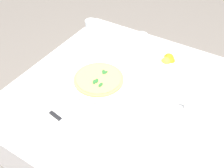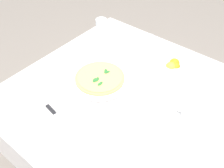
{
  "view_description": "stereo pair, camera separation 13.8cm",
  "coord_description": "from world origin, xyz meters",
  "px_view_note": "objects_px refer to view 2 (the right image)",
  "views": [
    {
      "loc": [
        0.44,
        -0.86,
        1.72
      ],
      "look_at": [
        -0.08,
        -0.01,
        0.78
      ],
      "focal_mm": 40.64,
      "sensor_mm": 36.0,
      "label": 1
    },
    {
      "loc": [
        0.55,
        -0.78,
        1.72
      ],
      "look_at": [
        -0.08,
        -0.01,
        0.78
      ],
      "focal_mm": 40.64,
      "sensor_mm": 36.0,
      "label": 2
    }
  ],
  "objects_px": {
    "coffee_cup_far_right": "(130,137)",
    "citrus_bowl": "(174,67)",
    "water_glass_near_left": "(102,29)",
    "dinner_knife": "(57,116)",
    "napkin_folded": "(57,117)",
    "coffee_cup_far_left": "(112,43)",
    "coffee_cup_right_edge": "(189,115)",
    "water_glass_center_back": "(148,46)",
    "pizza": "(100,77)",
    "pizza_plate": "(100,79)"
  },
  "relations": [
    {
      "from": "citrus_bowl",
      "to": "pizza",
      "type": "bearing_deg",
      "value": -129.56
    },
    {
      "from": "coffee_cup_far_left",
      "to": "citrus_bowl",
      "type": "xyz_separation_m",
      "value": [
        0.44,
        0.03,
        0.0
      ]
    },
    {
      "from": "dinner_knife",
      "to": "citrus_bowl",
      "type": "xyz_separation_m",
      "value": [
        0.26,
        0.67,
        0.0
      ]
    },
    {
      "from": "napkin_folded",
      "to": "dinner_knife",
      "type": "height_order",
      "value": "dinner_knife"
    },
    {
      "from": "pizza",
      "to": "citrus_bowl",
      "type": "relative_size",
      "value": 1.85
    },
    {
      "from": "napkin_folded",
      "to": "citrus_bowl",
      "type": "height_order",
      "value": "citrus_bowl"
    },
    {
      "from": "napkin_folded",
      "to": "coffee_cup_right_edge",
      "type": "bearing_deg",
      "value": 53.51
    },
    {
      "from": "dinner_knife",
      "to": "water_glass_near_left",
      "type": "bearing_deg",
      "value": 123.65
    },
    {
      "from": "dinner_knife",
      "to": "coffee_cup_far_left",
      "type": "bearing_deg",
      "value": 114.81
    },
    {
      "from": "pizza_plate",
      "to": "citrus_bowl",
      "type": "bearing_deg",
      "value": 50.42
    },
    {
      "from": "napkin_folded",
      "to": "dinner_knife",
      "type": "xyz_separation_m",
      "value": [
        0.0,
        -0.0,
        0.01
      ]
    },
    {
      "from": "coffee_cup_far_left",
      "to": "napkin_folded",
      "type": "relative_size",
      "value": 0.53
    },
    {
      "from": "water_glass_near_left",
      "to": "water_glass_center_back",
      "type": "bearing_deg",
      "value": 3.87
    },
    {
      "from": "dinner_knife",
      "to": "coffee_cup_right_edge",
      "type": "bearing_deg",
      "value": 48.05
    },
    {
      "from": "water_glass_center_back",
      "to": "napkin_folded",
      "type": "xyz_separation_m",
      "value": [
        -0.05,
        -0.72,
        -0.05
      ]
    },
    {
      "from": "coffee_cup_far_left",
      "to": "water_glass_center_back",
      "type": "relative_size",
      "value": 1.04
    },
    {
      "from": "coffee_cup_right_edge",
      "to": "water_glass_near_left",
      "type": "xyz_separation_m",
      "value": [
        -0.81,
        0.3,
        0.02
      ]
    },
    {
      "from": "coffee_cup_far_right",
      "to": "napkin_folded",
      "type": "height_order",
      "value": "coffee_cup_far_right"
    },
    {
      "from": "pizza_plate",
      "to": "citrus_bowl",
      "type": "height_order",
      "value": "citrus_bowl"
    },
    {
      "from": "citrus_bowl",
      "to": "coffee_cup_far_left",
      "type": "bearing_deg",
      "value": -176.34
    },
    {
      "from": "pizza",
      "to": "water_glass_center_back",
      "type": "height_order",
      "value": "water_glass_center_back"
    },
    {
      "from": "coffee_cup_right_edge",
      "to": "napkin_folded",
      "type": "bearing_deg",
      "value": -141.22
    },
    {
      "from": "pizza_plate",
      "to": "water_glass_near_left",
      "type": "xyz_separation_m",
      "value": [
        -0.3,
        0.36,
        0.05
      ]
    },
    {
      "from": "pizza",
      "to": "dinner_knife",
      "type": "relative_size",
      "value": 1.42
    },
    {
      "from": "water_glass_center_back",
      "to": "napkin_folded",
      "type": "bearing_deg",
      "value": -93.69
    },
    {
      "from": "coffee_cup_far_left",
      "to": "dinner_knife",
      "type": "xyz_separation_m",
      "value": [
        0.18,
        -0.64,
        -0.0
      ]
    },
    {
      "from": "coffee_cup_far_right",
      "to": "citrus_bowl",
      "type": "distance_m",
      "value": 0.56
    },
    {
      "from": "coffee_cup_far_left",
      "to": "dinner_knife",
      "type": "relative_size",
      "value": 0.66
    },
    {
      "from": "coffee_cup_right_edge",
      "to": "citrus_bowl",
      "type": "height_order",
      "value": "coffee_cup_right_edge"
    },
    {
      "from": "water_glass_near_left",
      "to": "dinner_knife",
      "type": "bearing_deg",
      "value": -65.44
    },
    {
      "from": "coffee_cup_far_right",
      "to": "coffee_cup_right_edge",
      "type": "bearing_deg",
      "value": 61.82
    },
    {
      "from": "pizza_plate",
      "to": "water_glass_center_back",
      "type": "xyz_separation_m",
      "value": [
        0.06,
        0.38,
        0.04
      ]
    },
    {
      "from": "pizza",
      "to": "water_glass_center_back",
      "type": "xyz_separation_m",
      "value": [
        0.06,
        0.38,
        0.03
      ]
    },
    {
      "from": "citrus_bowl",
      "to": "water_glass_near_left",
      "type": "bearing_deg",
      "value": 177.72
    },
    {
      "from": "coffee_cup_right_edge",
      "to": "napkin_folded",
      "type": "xyz_separation_m",
      "value": [
        -0.49,
        -0.4,
        -0.02
      ]
    },
    {
      "from": "napkin_folded",
      "to": "coffee_cup_far_left",
      "type": "bearing_deg",
      "value": 120.24
    },
    {
      "from": "coffee_cup_far_right",
      "to": "citrus_bowl",
      "type": "bearing_deg",
      "value": 99.13
    },
    {
      "from": "napkin_folded",
      "to": "dinner_knife",
      "type": "bearing_deg",
      "value": 5.65
    },
    {
      "from": "water_glass_near_left",
      "to": "citrus_bowl",
      "type": "bearing_deg",
      "value": -2.28
    },
    {
      "from": "citrus_bowl",
      "to": "dinner_knife",
      "type": "bearing_deg",
      "value": -110.89
    },
    {
      "from": "water_glass_center_back",
      "to": "coffee_cup_right_edge",
      "type": "bearing_deg",
      "value": -35.83
    },
    {
      "from": "coffee_cup_far_left",
      "to": "water_glass_near_left",
      "type": "distance_m",
      "value": 0.15
    },
    {
      "from": "pizza",
      "to": "coffee_cup_far_right",
      "type": "distance_m",
      "value": 0.42
    },
    {
      "from": "pizza_plate",
      "to": "coffee_cup_far_left",
      "type": "height_order",
      "value": "coffee_cup_far_left"
    },
    {
      "from": "citrus_bowl",
      "to": "coffee_cup_far_right",
      "type": "bearing_deg",
      "value": -80.87
    },
    {
      "from": "coffee_cup_right_edge",
      "to": "water_glass_center_back",
      "type": "height_order",
      "value": "water_glass_center_back"
    },
    {
      "from": "pizza_plate",
      "to": "coffee_cup_far_left",
      "type": "relative_size",
      "value": 2.63
    },
    {
      "from": "coffee_cup_right_edge",
      "to": "coffee_cup_far_right",
      "type": "xyz_separation_m",
      "value": [
        -0.15,
        -0.27,
        -0.01
      ]
    },
    {
      "from": "coffee_cup_far_right",
      "to": "water_glass_near_left",
      "type": "bearing_deg",
      "value": 139.24
    },
    {
      "from": "pizza",
      "to": "coffee_cup_far_left",
      "type": "height_order",
      "value": "coffee_cup_far_left"
    }
  ]
}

